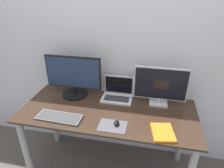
% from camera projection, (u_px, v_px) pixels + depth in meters
% --- Properties ---
extents(wall_back, '(7.00, 0.05, 2.50)m').
position_uv_depth(wall_back, '(117.00, 47.00, 2.00)').
color(wall_back, silver).
rests_on(wall_back, ground_plane).
extents(desk, '(1.62, 0.70, 0.77)m').
position_uv_depth(desk, '(108.00, 123.00, 1.93)').
color(desk, '#332319').
rests_on(desk, ground_plane).
extents(monitor_left, '(0.57, 0.26, 0.43)m').
position_uv_depth(monitor_left, '(74.00, 77.00, 2.01)').
color(monitor_left, black).
rests_on(monitor_left, desk).
extents(monitor_right, '(0.50, 0.12, 0.38)m').
position_uv_depth(monitor_right, '(160.00, 86.00, 1.86)').
color(monitor_right, '#B2B2B7').
rests_on(monitor_right, desk).
extents(laptop, '(0.31, 0.21, 0.22)m').
position_uv_depth(laptop, '(118.00, 93.00, 2.04)').
color(laptop, silver).
rests_on(laptop, desk).
extents(keyboard, '(0.41, 0.17, 0.02)m').
position_uv_depth(keyboard, '(59.00, 117.00, 1.75)').
color(keyboard, '#4C4C51').
rests_on(keyboard, desk).
extents(mousepad, '(0.23, 0.17, 0.00)m').
position_uv_depth(mousepad, '(113.00, 126.00, 1.65)').
color(mousepad, '#47474C').
rests_on(mousepad, desk).
extents(mouse, '(0.04, 0.07, 0.03)m').
position_uv_depth(mouse, '(117.00, 123.00, 1.65)').
color(mouse, black).
rests_on(mouse, mousepad).
extents(book, '(0.20, 0.24, 0.02)m').
position_uv_depth(book, '(163.00, 132.00, 1.57)').
color(book, orange).
rests_on(book, desk).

